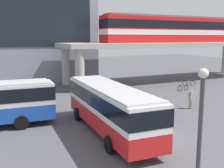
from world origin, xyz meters
TOP-DOWN VIEW (x-y plane):
  - ground_plane at (0.00, 10.00)m, footprint 120.00×120.00m
  - elevated_platform at (15.65, 19.23)m, footprint 32.53×7.34m
  - train at (16.86, 19.23)m, footprint 23.92×2.96m
  - bus_main at (-2.27, 2.31)m, footprint 3.21×11.17m
  - bicycle_blue at (12.19, 11.79)m, footprint 1.79×0.22m
  - bicycle_brown at (15.19, 14.12)m, footprint 1.68×0.74m
  - pedestrian_near_building at (7.13, 4.80)m, footprint 0.43×0.32m
  - lamp_post at (-3.03, -6.80)m, footprint 0.36×0.36m

SIDE VIEW (x-z plane):
  - ground_plane at x=0.00m, z-range 0.00..0.00m
  - bicycle_blue at x=12.19m, z-range -0.16..0.88m
  - bicycle_brown at x=15.19m, z-range -0.16..0.88m
  - pedestrian_near_building at x=7.13m, z-range -0.05..1.63m
  - bus_main at x=-2.27m, z-range 0.38..3.60m
  - lamp_post at x=-3.03m, z-range 0.54..5.91m
  - elevated_platform at x=15.65m, z-range 2.12..7.80m
  - train at x=16.86m, z-range 5.73..9.57m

